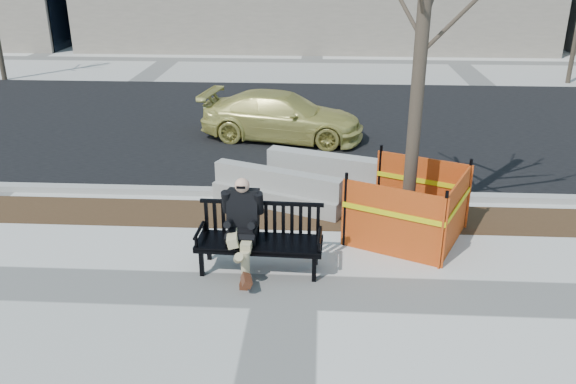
# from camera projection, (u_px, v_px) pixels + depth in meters

# --- Properties ---
(ground) EXTENTS (120.00, 120.00, 0.00)m
(ground) POSITION_uv_depth(u_px,v_px,m) (286.00, 291.00, 8.66)
(ground) COLOR beige
(ground) RESTS_ON ground
(mulch_strip) EXTENTS (40.00, 1.20, 0.02)m
(mulch_strip) POSITION_uv_depth(u_px,v_px,m) (294.00, 216.00, 11.06)
(mulch_strip) COLOR #47301C
(mulch_strip) RESTS_ON ground
(asphalt_street) EXTENTS (60.00, 10.40, 0.01)m
(asphalt_street) POSITION_uv_depth(u_px,v_px,m) (305.00, 123.00, 16.77)
(asphalt_street) COLOR black
(asphalt_street) RESTS_ON ground
(curb) EXTENTS (60.00, 0.25, 0.12)m
(curb) POSITION_uv_depth(u_px,v_px,m) (296.00, 193.00, 11.91)
(curb) COLOR #9E9B93
(curb) RESTS_ON ground
(bench) EXTENTS (1.98, 0.78, 1.04)m
(bench) POSITION_uv_depth(u_px,v_px,m) (260.00, 270.00, 9.24)
(bench) COLOR black
(bench) RESTS_ON ground
(seated_man) EXTENTS (0.65, 1.05, 1.44)m
(seated_man) POSITION_uv_depth(u_px,v_px,m) (243.00, 267.00, 9.31)
(seated_man) COLOR black
(seated_man) RESTS_ON ground
(tree_fence) EXTENTS (3.42, 3.42, 6.43)m
(tree_fence) POSITION_uv_depth(u_px,v_px,m) (405.00, 236.00, 10.31)
(tree_fence) COLOR #E54C1B
(tree_fence) RESTS_ON ground
(sedan) EXTENTS (4.35, 2.35, 1.20)m
(sedan) POSITION_uv_depth(u_px,v_px,m) (283.00, 139.00, 15.47)
(sedan) COLOR #C3B95A
(sedan) RESTS_ON ground
(jersey_barrier_left) EXTENTS (2.60, 1.46, 0.74)m
(jersey_barrier_left) POSITION_uv_depth(u_px,v_px,m) (278.00, 206.00, 11.50)
(jersey_barrier_left) COLOR gray
(jersey_barrier_left) RESTS_ON ground
(jersey_barrier_right) EXTENTS (3.13, 1.58, 0.89)m
(jersey_barrier_right) POSITION_uv_depth(u_px,v_px,m) (342.00, 199.00, 11.82)
(jersey_barrier_right) COLOR #9A9790
(jersey_barrier_right) RESTS_ON ground
(far_tree_left) EXTENTS (2.35, 2.35, 5.64)m
(far_tree_left) POSITION_uv_depth(u_px,v_px,m) (5.00, 80.00, 22.20)
(far_tree_left) COLOR #43382B
(far_tree_left) RESTS_ON ground
(far_tree_right) EXTENTS (2.20, 2.20, 4.95)m
(far_tree_right) POSITION_uv_depth(u_px,v_px,m) (568.00, 83.00, 21.71)
(far_tree_right) COLOR #453A2C
(far_tree_right) RESTS_ON ground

